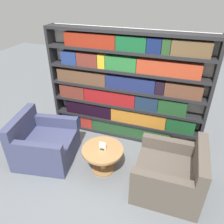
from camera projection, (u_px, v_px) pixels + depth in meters
The scene contains 6 objects.
ground_plane at pixel (101, 179), 3.46m from camera, with size 14.00×14.00×0.00m, color slate.
bookshelf at pixel (125, 89), 3.97m from camera, with size 2.88×0.30×2.04m.
armchair_left at pixel (44, 144), 3.75m from camera, with size 1.07×1.05×0.81m.
armchair_right at pixel (170, 175), 3.16m from camera, with size 0.94×0.92×0.81m.
coffee_table at pixel (103, 155), 3.48m from camera, with size 0.66×0.66×0.44m.
table_sign at pixel (103, 146), 3.39m from camera, with size 0.11×0.06×0.13m.
Camera 1 is at (0.96, -2.23, 2.69)m, focal length 35.00 mm.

